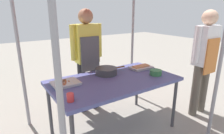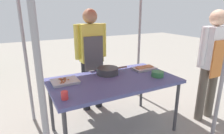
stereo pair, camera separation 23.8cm
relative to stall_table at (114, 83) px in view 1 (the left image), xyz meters
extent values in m
plane|color=gray|center=(0.00, 0.00, -0.70)|extent=(18.00, 18.00, 0.00)
cube|color=#4C518C|center=(0.00, 0.00, 0.03)|extent=(1.60, 0.90, 0.04)
cylinder|color=#3F3F44|center=(0.74, -0.39, -0.34)|extent=(0.04, 0.04, 0.71)
cylinder|color=#3F3F44|center=(-0.74, 0.39, -0.34)|extent=(0.04, 0.04, 0.71)
cylinder|color=#3F3F44|center=(0.74, 0.39, -0.34)|extent=(0.04, 0.04, 0.71)
cylinder|color=gray|center=(-0.95, -0.80, 0.39)|extent=(0.04, 0.04, 2.17)
cylinder|color=gray|center=(0.95, -0.80, 0.39)|extent=(0.04, 0.04, 2.17)
cylinder|color=gray|center=(-0.95, 0.80, 0.39)|extent=(0.04, 0.04, 2.17)
cylinder|color=gray|center=(0.95, 0.80, 0.39)|extent=(0.04, 0.04, 2.17)
cube|color=#ADADB2|center=(0.59, 0.15, 0.06)|extent=(0.32, 0.20, 0.02)
cube|color=#ADADB2|center=(0.59, 0.15, 0.08)|extent=(0.33, 0.21, 0.01)
cylinder|color=tan|center=(0.48, 0.15, 0.09)|extent=(0.04, 0.09, 0.04)
cylinder|color=tan|center=(0.51, 0.15, 0.09)|extent=(0.04, 0.09, 0.04)
cylinder|color=tan|center=(0.55, 0.15, 0.09)|extent=(0.04, 0.09, 0.04)
cylinder|color=tan|center=(0.59, 0.15, 0.09)|extent=(0.04, 0.09, 0.04)
cylinder|color=tan|center=(0.63, 0.15, 0.09)|extent=(0.04, 0.09, 0.04)
cylinder|color=tan|center=(0.67, 0.15, 0.09)|extent=(0.04, 0.09, 0.04)
cylinder|color=tan|center=(0.71, 0.15, 0.09)|extent=(0.04, 0.09, 0.04)
cube|color=#ADADB2|center=(-0.58, 0.17, 0.06)|extent=(0.31, 0.24, 0.02)
cube|color=#ADADB2|center=(-0.58, 0.17, 0.08)|extent=(0.32, 0.25, 0.01)
cylinder|color=tan|center=(-0.58, 0.09, 0.08)|extent=(0.19, 0.01, 0.01)
cube|color=#9E512D|center=(-0.64, 0.09, 0.08)|extent=(0.02, 0.02, 0.02)
cube|color=#9E512D|center=(-0.62, 0.09, 0.08)|extent=(0.02, 0.02, 0.02)
cylinder|color=tan|center=(-0.58, 0.13, 0.08)|extent=(0.19, 0.01, 0.01)
cube|color=#9E512D|center=(-0.59, 0.13, 0.08)|extent=(0.02, 0.02, 0.02)
cube|color=#9E512D|center=(-0.62, 0.13, 0.08)|extent=(0.02, 0.02, 0.02)
cylinder|color=tan|center=(-0.58, 0.17, 0.08)|extent=(0.19, 0.01, 0.01)
cube|color=#9E512D|center=(-0.62, 0.17, 0.08)|extent=(0.02, 0.02, 0.02)
cube|color=#9E512D|center=(-0.58, 0.17, 0.08)|extent=(0.02, 0.02, 0.02)
cube|color=#9E512D|center=(-0.54, 0.17, 0.08)|extent=(0.02, 0.02, 0.02)
cylinder|color=tan|center=(-0.58, 0.20, 0.08)|extent=(0.19, 0.01, 0.01)
cube|color=#9E512D|center=(-0.59, 0.20, 0.08)|extent=(0.02, 0.02, 0.02)
cube|color=#9E512D|center=(-0.57, 0.20, 0.08)|extent=(0.02, 0.02, 0.02)
cube|color=#9E512D|center=(-0.62, 0.20, 0.08)|extent=(0.02, 0.02, 0.02)
cube|color=#9E512D|center=(-0.60, 0.20, 0.08)|extent=(0.02, 0.02, 0.02)
cylinder|color=tan|center=(-0.58, 0.24, 0.08)|extent=(0.19, 0.01, 0.01)
cube|color=#9E512D|center=(-0.61, 0.24, 0.08)|extent=(0.02, 0.02, 0.02)
cube|color=#9E512D|center=(-0.56, 0.24, 0.08)|extent=(0.02, 0.02, 0.02)
cube|color=#9E512D|center=(-0.63, 0.24, 0.08)|extent=(0.02, 0.02, 0.02)
cube|color=#9E512D|center=(-0.57, 0.24, 0.08)|extent=(0.02, 0.02, 0.02)
cylinder|color=#38383A|center=(0.02, 0.22, 0.10)|extent=(0.30, 0.30, 0.09)
cylinder|color=brown|center=(0.25, 0.22, 0.12)|extent=(0.16, 0.02, 0.02)
cylinder|color=#386B33|center=(0.02, 0.22, 0.13)|extent=(0.27, 0.27, 0.01)
cylinder|color=#33723F|center=(0.56, -0.17, 0.09)|extent=(0.16, 0.16, 0.07)
cylinder|color=red|center=(-0.69, -0.27, 0.09)|extent=(0.07, 0.07, 0.08)
cylinder|color=black|center=(-0.13, 0.72, -0.29)|extent=(0.12, 0.12, 0.82)
cylinder|color=black|center=(0.09, 0.72, -0.29)|extent=(0.12, 0.12, 0.82)
cube|color=#D8CC4C|center=(-0.02, 0.72, 0.41)|extent=(0.34, 0.20, 0.58)
cube|color=#4C4C51|center=(-0.02, 0.61, 0.27)|extent=(0.30, 0.02, 0.52)
cylinder|color=#D8CC4C|center=(-0.24, 0.72, 0.44)|extent=(0.08, 0.08, 0.52)
cylinder|color=#D8CC4C|center=(0.20, 0.72, 0.44)|extent=(0.08, 0.08, 0.52)
sphere|color=#9E7256|center=(-0.02, 0.72, 0.81)|extent=(0.22, 0.22, 0.22)
cylinder|color=#595147|center=(1.28, -0.35, -0.29)|extent=(0.12, 0.12, 0.81)
cylinder|color=#595147|center=(1.50, -0.35, -0.29)|extent=(0.12, 0.12, 0.81)
cube|color=white|center=(1.39, -0.35, 0.40)|extent=(0.34, 0.20, 0.57)
cube|color=#CC7233|center=(1.39, -0.46, 0.26)|extent=(0.30, 0.02, 0.52)
cylinder|color=white|center=(1.17, -0.35, 0.43)|extent=(0.08, 0.08, 0.52)
cylinder|color=white|center=(1.61, -0.35, 0.43)|extent=(0.08, 0.08, 0.52)
sphere|color=#D8B293|center=(1.39, -0.35, 0.80)|extent=(0.22, 0.22, 0.22)
camera|label=1|loc=(-1.27, -1.85, 0.89)|focal=30.09mm
camera|label=2|loc=(-1.06, -1.98, 0.89)|focal=30.09mm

